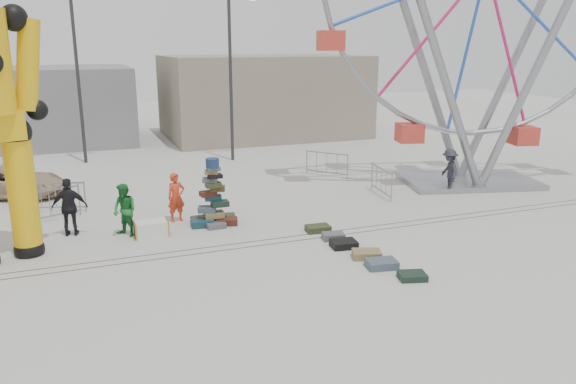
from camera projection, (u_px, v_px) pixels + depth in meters
name	position (u px, v px, depth m)	size (l,w,h in m)	color
ground	(255.00, 254.00, 15.78)	(90.00, 90.00, 0.00)	#9E9E99
track_line_near	(249.00, 247.00, 16.32)	(40.00, 0.04, 0.01)	#47443F
track_line_far	(245.00, 243.00, 16.68)	(40.00, 0.04, 0.01)	#47443F
building_right	(263.00, 96.00, 35.60)	(12.00, 8.00, 5.00)	gray
building_left	(42.00, 106.00, 32.95)	(10.00, 8.00, 4.40)	gray
lamp_post_right	(232.00, 70.00, 27.42)	(1.41, 0.25, 8.00)	#2D2D30
lamp_post_left	(79.00, 71.00, 26.79)	(1.41, 0.25, 8.00)	#2D2D30
suitcase_tower	(213.00, 206.00, 18.26)	(1.59, 1.37, 2.20)	#193C4B
steamer_trunk	(151.00, 229.00, 17.20)	(1.02, 0.59, 0.47)	silver
row_case_0	(318.00, 228.00, 17.66)	(0.75, 0.50, 0.19)	#313C1E
row_case_1	(333.00, 236.00, 16.93)	(0.64, 0.46, 0.20)	#58595F
row_case_2	(344.00, 244.00, 16.28)	(0.73, 0.58, 0.21)	black
row_case_3	(367.00, 254.00, 15.47)	(0.78, 0.53, 0.21)	olive
row_case_4	(382.00, 264.00, 14.80)	(0.79, 0.57, 0.21)	#465464
row_case_5	(412.00, 276.00, 14.08)	(0.68, 0.52, 0.17)	#192D22
barricade_dummy_b	(50.00, 205.00, 18.56)	(2.00, 0.10, 1.10)	gray
barricade_dummy_c	(56.00, 197.00, 19.56)	(2.00, 0.10, 1.10)	gray
barricade_wheel_front	(381.00, 182.00, 21.75)	(2.00, 0.10, 1.10)	gray
barricade_wheel_back	(327.00, 164.00, 24.88)	(2.00, 0.10, 1.10)	gray
pedestrian_red	(176.00, 197.00, 18.50)	(0.60, 0.39, 1.64)	red
pedestrian_green	(125.00, 210.00, 17.07)	(0.80, 0.62, 1.64)	#196729
pedestrian_black	(70.00, 207.00, 17.11)	(1.06, 0.44, 1.80)	black
pedestrian_grey	(449.00, 171.00, 22.15)	(1.13, 0.65, 1.74)	#22232E
parked_suv	(8.00, 182.00, 21.55)	(1.94, 4.22, 1.17)	tan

